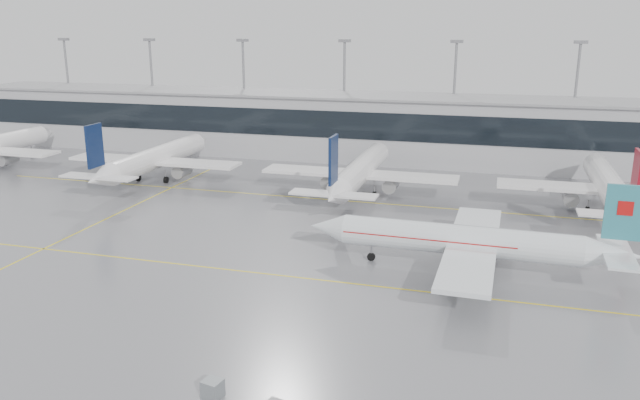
# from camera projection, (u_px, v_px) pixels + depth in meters

# --- Properties ---
(ground) EXTENTS (320.00, 320.00, 0.00)m
(ground) POSITION_uv_depth(u_px,v_px,m) (288.00, 276.00, 64.36)
(ground) COLOR gray
(ground) RESTS_ON ground
(taxi_line_main) EXTENTS (120.00, 0.25, 0.01)m
(taxi_line_main) POSITION_uv_depth(u_px,v_px,m) (288.00, 276.00, 64.36)
(taxi_line_main) COLOR yellow
(taxi_line_main) RESTS_ON ground
(taxi_line_north) EXTENTS (120.00, 0.25, 0.01)m
(taxi_line_north) POSITION_uv_depth(u_px,v_px,m) (354.00, 201.00, 92.15)
(taxi_line_north) COLOR yellow
(taxi_line_north) RESTS_ON ground
(taxi_line_cross) EXTENTS (0.25, 60.00, 0.01)m
(taxi_line_cross) POSITION_uv_depth(u_px,v_px,m) (118.00, 213.00, 86.26)
(taxi_line_cross) COLOR yellow
(taxi_line_cross) RESTS_ON ground
(terminal) EXTENTS (180.00, 15.00, 12.00)m
(terminal) POSITION_uv_depth(u_px,v_px,m) (392.00, 129.00, 120.19)
(terminal) COLOR #A7A8AC
(terminal) RESTS_ON ground
(terminal_glass) EXTENTS (180.00, 0.20, 5.00)m
(terminal_glass) POSITION_uv_depth(u_px,v_px,m) (385.00, 127.00, 112.80)
(terminal_glass) COLOR black
(terminal_glass) RESTS_ON ground
(terminal_roof) EXTENTS (182.00, 16.00, 0.40)m
(terminal_roof) POSITION_uv_depth(u_px,v_px,m) (393.00, 96.00, 118.54)
(terminal_roof) COLOR gray
(terminal_roof) RESTS_ON ground
(light_masts) EXTENTS (156.40, 1.00, 22.60)m
(light_masts) POSITION_uv_depth(u_px,v_px,m) (398.00, 88.00, 123.79)
(light_masts) COLOR gray
(light_masts) RESTS_ON ground
(air_canada_jet) EXTENTS (34.09, 26.56, 10.46)m
(air_canada_jet) POSITION_uv_depth(u_px,v_px,m) (471.00, 242.00, 64.80)
(air_canada_jet) COLOR white
(air_canada_jet) RESTS_ON ground
(parked_jet_b) EXTENTS (29.64, 36.96, 11.72)m
(parked_jet_b) POSITION_uv_depth(u_px,v_px,m) (155.00, 159.00, 103.91)
(parked_jet_b) COLOR white
(parked_jet_b) RESTS_ON ground
(parked_jet_c) EXTENTS (29.64, 36.96, 11.72)m
(parked_jet_c) POSITION_uv_depth(u_px,v_px,m) (359.00, 172.00, 94.58)
(parked_jet_c) COLOR white
(parked_jet_c) RESTS_ON ground
(parked_jet_d) EXTENTS (29.64, 36.96, 11.72)m
(parked_jet_d) POSITION_uv_depth(u_px,v_px,m) (609.00, 187.00, 85.24)
(parked_jet_d) COLOR white
(parked_jet_d) RESTS_ON ground
(gse_unit) EXTENTS (1.50, 1.43, 1.29)m
(gse_unit) POSITION_uv_depth(u_px,v_px,m) (213.00, 389.00, 43.14)
(gse_unit) COLOR slate
(gse_unit) RESTS_ON ground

